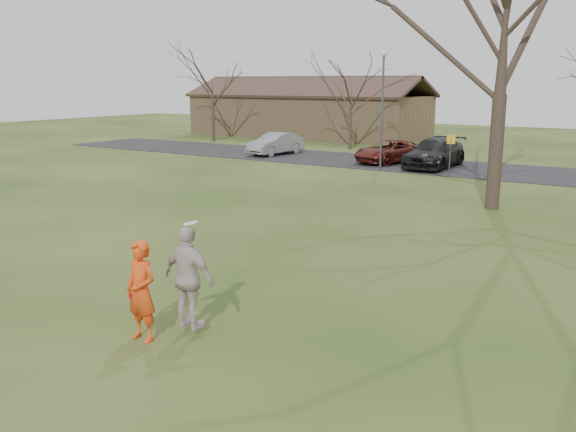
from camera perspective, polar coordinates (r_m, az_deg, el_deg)
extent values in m
plane|color=#1E380F|center=(12.18, -10.47, -10.34)|extent=(120.00, 120.00, 0.00)
cube|color=black|center=(34.30, 19.52, 3.91)|extent=(62.00, 6.50, 0.04)
imported|color=#DA4111|center=(11.52, -13.51, -6.83)|extent=(0.71, 0.49, 1.88)
imported|color=gray|center=(39.94, -1.17, 6.76)|extent=(1.96, 4.38, 1.40)
imported|color=#581C14|center=(36.36, 9.48, 5.95)|extent=(3.52, 5.08, 1.29)
imported|color=black|center=(34.88, 13.49, 5.73)|extent=(2.20, 5.39, 1.56)
imported|color=#BDACA9|center=(11.50, -9.21, -5.69)|extent=(1.16, 0.49, 1.96)
cylinder|color=white|center=(11.35, -9.07, -0.66)|extent=(0.27, 0.27, 0.09)
cube|color=#8C6D4C|center=(53.91, 1.87, 9.29)|extent=(20.00, 8.00, 3.50)
cube|color=#33231C|center=(52.08, 0.69, 11.94)|extent=(20.60, 4.40, 1.78)
cube|color=#33231C|center=(55.59, 3.00, 11.95)|extent=(20.60, 4.40, 1.78)
cube|color=#38281E|center=(53.83, 1.89, 12.70)|extent=(20.60, 0.45, 0.20)
cylinder|color=#47474C|center=(33.60, 8.74, 9.42)|extent=(0.12, 0.12, 6.00)
sphere|color=beige|center=(33.59, 8.92, 14.70)|extent=(0.34, 0.34, 0.34)
cylinder|color=#47474C|center=(31.85, 14.84, 5.38)|extent=(0.06, 0.06, 2.00)
cube|color=yellow|center=(31.76, 14.93, 6.90)|extent=(0.35, 0.35, 0.45)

